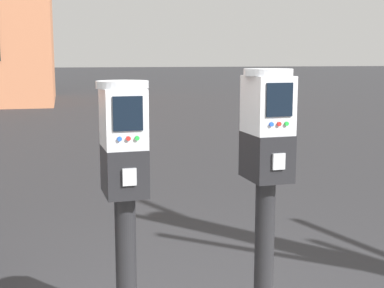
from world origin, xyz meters
The scene contains 2 objects.
parking_meter_near_kerb centered at (-0.25, -0.17, 1.07)m, with size 0.23×0.26×1.34m.
parking_meter_twin_adjacent centered at (0.39, -0.17, 1.10)m, with size 0.23×0.26×1.39m.
Camera 1 is at (-0.49, -2.39, 1.58)m, focal length 50.26 mm.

